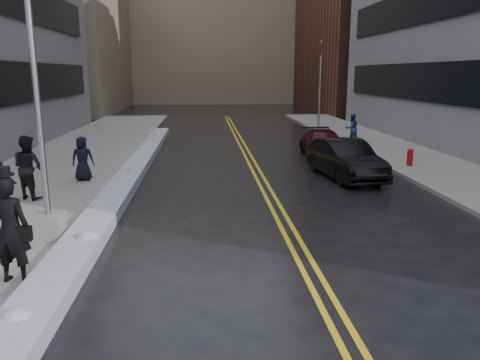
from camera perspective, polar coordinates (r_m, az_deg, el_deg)
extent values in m
plane|color=black|center=(9.64, -6.37, -11.47)|extent=(160.00, 160.00, 0.00)
cube|color=gray|center=(20.13, -22.02, 0.82)|extent=(5.50, 50.00, 0.15)
cube|color=gray|center=(21.45, 22.36, 1.49)|extent=(4.00, 50.00, 0.15)
cube|color=gold|center=(19.29, 1.58, 1.06)|extent=(0.12, 50.00, 0.01)
cube|color=gold|center=(19.32, 2.46, 1.08)|extent=(0.12, 50.00, 0.01)
cube|color=silver|center=(17.43, -13.61, -0.03)|extent=(0.90, 30.00, 0.34)
cube|color=gray|center=(55.34, -22.08, 17.24)|extent=(14.00, 22.00, 18.00)
cube|color=gray|center=(69.15, -3.19, 18.74)|extent=(36.00, 16.00, 22.00)
cube|color=gray|center=(11.92, -22.24, -5.24)|extent=(0.65, 0.65, 0.60)
cylinder|color=gray|center=(11.39, -23.90, 13.28)|extent=(0.14, 0.14, 7.00)
cylinder|color=maroon|center=(20.96, 20.00, 2.48)|extent=(0.24, 0.24, 0.60)
sphere|color=maroon|center=(20.91, 20.06, 3.29)|extent=(0.26, 0.26, 0.26)
cylinder|color=maroon|center=(20.95, 20.01, 2.61)|extent=(0.25, 0.10, 0.10)
cylinder|color=gray|center=(33.79, 9.69, 10.51)|extent=(0.14, 0.14, 5.00)
imported|color=#594C0C|center=(33.81, 9.89, 15.59)|extent=(0.16, 0.20, 1.00)
imported|color=black|center=(9.59, -26.19, -5.44)|extent=(0.81, 0.59, 2.03)
imported|color=black|center=(15.78, -24.41, 1.43)|extent=(1.20, 1.13, 1.97)
imported|color=black|center=(17.82, -18.64, 2.49)|extent=(0.80, 0.55, 1.60)
imported|color=navy|center=(26.86, 13.48, 6.13)|extent=(0.90, 0.78, 1.61)
imported|color=black|center=(18.40, 12.68, 2.51)|extent=(2.18, 4.67, 1.48)
imported|color=#370814|center=(23.00, 10.15, 4.38)|extent=(1.82, 4.37, 1.26)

